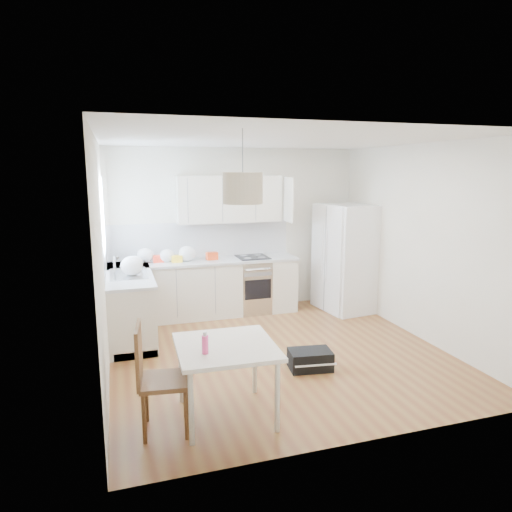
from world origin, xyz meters
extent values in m
plane|color=brown|center=(0.00, 0.00, 0.00)|extent=(4.20, 4.20, 0.00)
plane|color=white|center=(0.00, 0.00, 2.70)|extent=(4.20, 4.20, 0.00)
plane|color=silver|center=(0.00, 2.10, 1.35)|extent=(4.20, 0.00, 4.20)
plane|color=silver|center=(-2.10, 0.00, 1.35)|extent=(0.00, 4.20, 4.20)
plane|color=silver|center=(2.10, 0.00, 1.35)|extent=(0.00, 4.20, 4.20)
cube|color=#BFE0F9|center=(-2.09, 1.15, 1.75)|extent=(0.02, 1.00, 1.00)
cube|color=silver|center=(-0.60, 1.80, 0.44)|extent=(3.00, 0.60, 0.88)
cube|color=silver|center=(-1.80, 1.20, 0.44)|extent=(0.60, 1.80, 0.88)
cube|color=silver|center=(-0.60, 1.80, 0.90)|extent=(3.02, 0.64, 0.04)
cube|color=silver|center=(-1.80, 1.20, 0.90)|extent=(0.64, 1.82, 0.04)
cube|color=white|center=(-0.60, 2.09, 1.21)|extent=(3.00, 0.01, 0.58)
cube|color=white|center=(-2.09, 1.20, 1.21)|extent=(0.01, 1.80, 0.58)
cube|color=silver|center=(-0.15, 1.94, 1.88)|extent=(1.70, 0.32, 0.75)
cube|color=beige|center=(-1.01, -1.32, 0.70)|extent=(0.95, 0.95, 0.04)
cylinder|color=silver|center=(-1.41, -1.70, 0.34)|extent=(0.05, 0.05, 0.68)
cylinder|color=silver|center=(-0.64, -1.72, 0.34)|extent=(0.05, 0.05, 0.68)
cylinder|color=silver|center=(-1.38, -0.93, 0.34)|extent=(0.05, 0.05, 0.68)
cylinder|color=silver|center=(-0.61, -0.95, 0.34)|extent=(0.05, 0.05, 0.68)
cylinder|color=#F0428A|center=(-1.23, -1.47, 0.83)|extent=(0.08, 0.08, 0.20)
cube|color=black|center=(0.19, -0.59, 0.11)|extent=(0.54, 0.39, 0.23)
cylinder|color=beige|center=(-0.83, -1.30, 2.18)|extent=(0.40, 0.40, 0.28)
ellipsoid|color=white|center=(-1.52, 1.87, 1.04)|extent=(0.26, 0.22, 0.23)
ellipsoid|color=white|center=(-1.19, 1.83, 1.02)|extent=(0.23, 0.19, 0.20)
ellipsoid|color=white|center=(-0.88, 1.81, 1.04)|extent=(0.27, 0.23, 0.24)
ellipsoid|color=white|center=(-1.69, 1.40, 1.02)|extent=(0.22, 0.19, 0.20)
ellipsoid|color=white|center=(-1.76, 1.04, 1.05)|extent=(0.30, 0.25, 0.27)
cube|color=red|center=(-0.48, 1.80, 0.98)|extent=(0.19, 0.13, 0.12)
cube|color=yellow|center=(-1.05, 1.76, 0.98)|extent=(0.16, 0.10, 0.11)
cube|color=red|center=(-1.33, 1.85, 0.98)|extent=(0.17, 0.11, 0.11)
camera|label=1|loc=(-1.94, -5.28, 2.34)|focal=32.00mm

